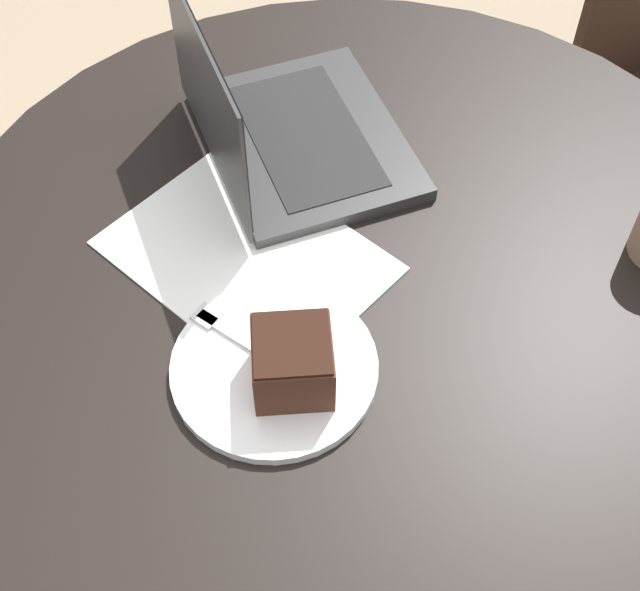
# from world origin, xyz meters

# --- Properties ---
(ground_plane) EXTENTS (12.00, 12.00, 0.00)m
(ground_plane) POSITION_xyz_m (0.00, 0.00, 0.00)
(ground_plane) COLOR gray
(dining_table) EXTENTS (1.05, 1.05, 0.74)m
(dining_table) POSITION_xyz_m (0.00, 0.00, 0.60)
(dining_table) COLOR black
(dining_table) RESTS_ON ground_plane
(paper_document) EXTENTS (0.38, 0.33, 0.00)m
(paper_document) POSITION_xyz_m (0.07, 0.12, 0.74)
(paper_document) COLOR white
(paper_document) RESTS_ON dining_table
(plate) EXTENTS (0.23, 0.23, 0.01)m
(plate) POSITION_xyz_m (-0.09, 0.15, 0.74)
(plate) COLOR white
(plate) RESTS_ON dining_table
(cake_slice) EXTENTS (0.11, 0.11, 0.07)m
(cake_slice) POSITION_xyz_m (-0.11, 0.14, 0.79)
(cake_slice) COLOR #472619
(cake_slice) RESTS_ON plate
(fork) EXTENTS (0.16, 0.10, 0.00)m
(fork) POSITION_xyz_m (-0.05, 0.17, 0.75)
(fork) COLOR silver
(fork) RESTS_ON plate
(laptop) EXTENTS (0.32, 0.27, 0.21)m
(laptop) POSITION_xyz_m (0.22, 0.00, 0.77)
(laptop) COLOR #2D2D2D
(laptop) RESTS_ON dining_table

